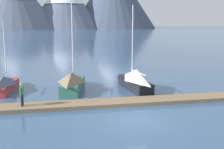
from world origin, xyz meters
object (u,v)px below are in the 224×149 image
Objects in this scene: sailboat_second_berth at (73,82)px; sailboat_mid_dock_port at (134,79)px; sailboat_nearest_berth at (6,84)px; person_on_dock at (22,93)px.

sailboat_second_berth is 1.01× the size of sailboat_mid_dock_port.
sailboat_nearest_berth is 11.91m from sailboat_mid_dock_port.
person_on_dock is at bearing -130.91° from sailboat_second_berth.
sailboat_nearest_berth is 6.61m from person_on_dock.
sailboat_nearest_berth is 3.78× the size of person_on_dock.
sailboat_second_berth is 4.71× the size of person_on_dock.
sailboat_nearest_berth reaches higher than person_on_dock.
sailboat_nearest_berth is at bearing 169.48° from sailboat_mid_dock_port.
sailboat_mid_dock_port is at bearing -7.87° from sailboat_second_berth.
sailboat_second_berth is at bearing 172.13° from sailboat_mid_dock_port.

